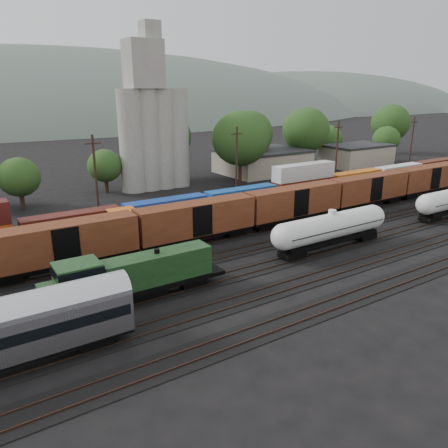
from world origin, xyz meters
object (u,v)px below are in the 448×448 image
green_locomotive (127,277)px  orange_locomotive (154,220)px  tank_car_a (331,228)px  grain_silo (153,127)px

green_locomotive → orange_locomotive: green_locomotive is taller
orange_locomotive → green_locomotive: bearing=-121.5°
orange_locomotive → tank_car_a: bearing=-44.0°
grain_silo → green_locomotive: bearing=-117.4°
orange_locomotive → grain_silo: size_ratio=0.55×
green_locomotive → tank_car_a: bearing=0.0°
green_locomotive → grain_silo: 47.01m
orange_locomotive → grain_silo: 30.03m
green_locomotive → orange_locomotive: bearing=58.5°
green_locomotive → grain_silo: bearing=62.6°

